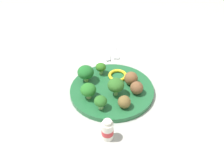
# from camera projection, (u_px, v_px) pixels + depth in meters

# --- Properties ---
(ground_plane) EXTENTS (4.00, 4.00, 0.00)m
(ground_plane) POSITION_uv_depth(u_px,v_px,m) (112.00, 92.00, 0.89)
(ground_plane) COLOR #B2B2AD
(plate) EXTENTS (0.28, 0.28, 0.02)m
(plate) POSITION_uv_depth(u_px,v_px,m) (112.00, 90.00, 0.89)
(plate) COLOR #236638
(plate) RESTS_ON ground_plane
(broccoli_floret_mid_right) EXTENTS (0.05, 0.05, 0.06)m
(broccoli_floret_mid_right) POSITION_uv_depth(u_px,v_px,m) (116.00, 85.00, 0.83)
(broccoli_floret_mid_right) COLOR #90BB69
(broccoli_floret_mid_right) RESTS_ON plate
(broccoli_floret_far_rim) EXTENTS (0.05, 0.05, 0.05)m
(broccoli_floret_far_rim) POSITION_uv_depth(u_px,v_px,m) (88.00, 90.00, 0.83)
(broccoli_floret_far_rim) COLOR #A5BF70
(broccoli_floret_far_rim) RESTS_ON plate
(broccoli_floret_mid_left) EXTENTS (0.06, 0.06, 0.06)m
(broccoli_floret_mid_left) POSITION_uv_depth(u_px,v_px,m) (86.00, 72.00, 0.89)
(broccoli_floret_mid_left) COLOR #A4CC67
(broccoli_floret_mid_left) RESTS_ON plate
(broccoli_floret_center) EXTENTS (0.04, 0.04, 0.04)m
(broccoli_floret_center) POSITION_uv_depth(u_px,v_px,m) (101.00, 67.00, 0.93)
(broccoli_floret_center) COLOR #9AC775
(broccoli_floret_center) RESTS_ON plate
(broccoli_floret_front_right) EXTENTS (0.04, 0.04, 0.04)m
(broccoli_floret_front_right) POSITION_uv_depth(u_px,v_px,m) (101.00, 101.00, 0.79)
(broccoli_floret_front_right) COLOR #90C475
(broccoli_floret_front_right) RESTS_ON plate
(meatball_near_rim) EXTENTS (0.05, 0.05, 0.05)m
(meatball_near_rim) POSITION_uv_depth(u_px,v_px,m) (131.00, 78.00, 0.89)
(meatball_near_rim) COLOR brown
(meatball_near_rim) RESTS_ON plate
(meatball_back_left) EXTENTS (0.04, 0.04, 0.04)m
(meatball_back_left) POSITION_uv_depth(u_px,v_px,m) (137.00, 88.00, 0.85)
(meatball_back_left) COLOR brown
(meatball_back_left) RESTS_ON plate
(meatball_mid_right) EXTENTS (0.04, 0.04, 0.04)m
(meatball_mid_right) POSITION_uv_depth(u_px,v_px,m) (124.00, 102.00, 0.80)
(meatball_mid_right) COLOR brown
(meatball_mid_right) RESTS_ON plate
(pepper_ring_front_left) EXTENTS (0.09, 0.09, 0.01)m
(pepper_ring_front_left) POSITION_uv_depth(u_px,v_px,m) (118.00, 75.00, 0.93)
(pepper_ring_front_left) COLOR yellow
(pepper_ring_front_left) RESTS_ON plate
(napkin) EXTENTS (0.18, 0.13, 0.01)m
(napkin) POSITION_uv_depth(u_px,v_px,m) (111.00, 52.00, 1.08)
(napkin) COLOR white
(napkin) RESTS_ON ground_plane
(fork) EXTENTS (0.12, 0.02, 0.01)m
(fork) POSITION_uv_depth(u_px,v_px,m) (115.00, 52.00, 1.07)
(fork) COLOR silver
(fork) RESTS_ON napkin
(knife) EXTENTS (0.15, 0.02, 0.01)m
(knife) POSITION_uv_depth(u_px,v_px,m) (107.00, 52.00, 1.07)
(knife) COLOR white
(knife) RESTS_ON napkin
(yogurt_bottle) EXTENTS (0.03, 0.03, 0.07)m
(yogurt_bottle) POSITION_uv_depth(u_px,v_px,m) (107.00, 130.00, 0.72)
(yogurt_bottle) COLOR white
(yogurt_bottle) RESTS_ON ground_plane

